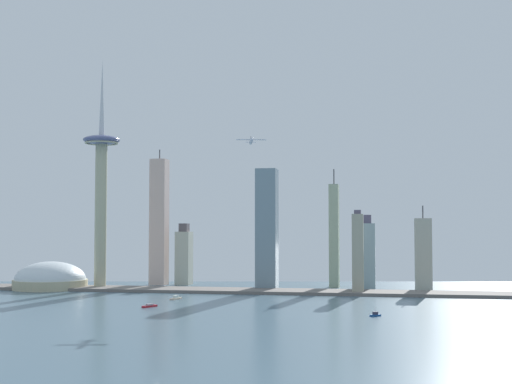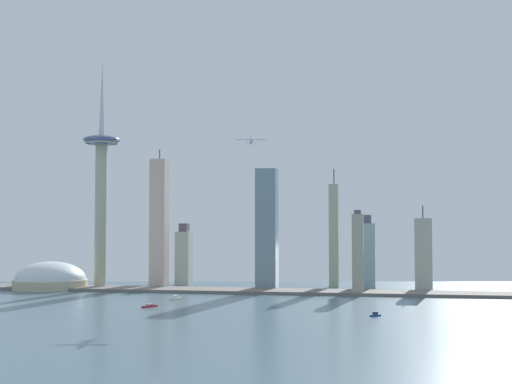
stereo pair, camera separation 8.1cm
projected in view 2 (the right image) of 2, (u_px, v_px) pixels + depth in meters
The scene contains 15 objects.
ground_plane at pixel (157, 379), 353.51m from camera, with size 6000.00×6000.00×0.00m, color #476373.
waterfront_pier at pixel (287, 291), 821.95m from camera, with size 807.36×53.36×3.51m, color slate.
observation_tower at pixel (101, 178), 883.99m from camera, with size 46.40×46.40×290.59m.
stadium_dome at pixel (50, 281), 876.84m from camera, with size 91.77×91.77×45.37m.
skyscraper_1 at pixel (159, 222), 946.33m from camera, with size 21.32×21.92×182.69m.
skyscraper_2 at pixel (267, 229), 864.25m from camera, with size 25.35×26.51×149.28m.
skyscraper_3 at pixel (358, 253), 809.55m from camera, with size 12.98×18.75×97.07m.
skyscraper_4 at pixel (184, 256), 946.27m from camera, with size 18.87×24.73×82.35m.
skyscraper_5 at pixel (423, 254), 856.43m from camera, with size 19.91×24.36×103.65m.
skyscraper_6 at pixel (366, 254), 878.41m from camera, with size 23.25×16.61×92.72m.
skyscraper_7 at pixel (334, 236), 907.72m from camera, with size 12.04×27.56×152.90m.
boat_1 at pixel (150, 306), 674.61m from camera, with size 11.47×17.45×3.19m.
boat_2 at pixel (176, 298), 747.71m from camera, with size 9.47×17.90×4.35m.
boat_4 at pixel (375, 315), 604.48m from camera, with size 9.99×9.58×8.04m.
airplane at pixel (251, 141), 768.95m from camera, with size 33.40×33.98×8.58m.
Camera 2 is at (113.57, -343.06, 76.03)m, focal length 49.19 mm.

